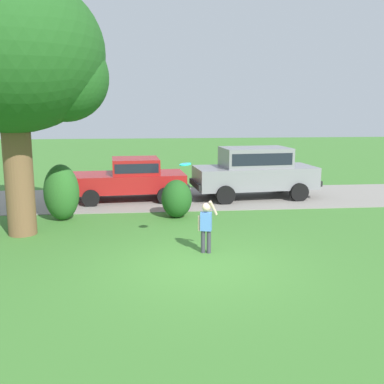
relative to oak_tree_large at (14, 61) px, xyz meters
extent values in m
plane|color=#3D752D|center=(4.48, -3.14, -4.58)|extent=(80.00, 80.00, 0.00)
cube|color=gray|center=(4.48, 4.22, -4.57)|extent=(28.00, 4.40, 0.02)
cylinder|color=brown|center=(-0.03, -0.17, -2.91)|extent=(0.75, 0.75, 3.34)
ellipsoid|color=#1E511C|center=(-0.03, -0.17, 0.19)|extent=(4.80, 4.80, 4.08)
ellipsoid|color=#1E511C|center=(1.29, -0.17, -0.41)|extent=(2.30, 2.30, 2.30)
ellipsoid|color=#286023|center=(0.77, 1.34, -3.73)|extent=(1.06, 1.05, 1.72)
ellipsoid|color=#1E511C|center=(4.29, 1.32, -3.99)|extent=(0.95, 1.02, 1.19)
cube|color=maroon|center=(2.64, 4.15, -3.90)|extent=(4.33, 2.16, 0.64)
cube|color=maroon|center=(2.96, 4.18, -3.30)|extent=(1.80, 1.74, 0.56)
cube|color=black|center=(2.96, 4.18, -3.30)|extent=(1.67, 1.75, 0.34)
cylinder|color=black|center=(1.42, 3.11, -4.28)|extent=(0.62, 0.27, 0.60)
cylinder|color=black|center=(1.27, 4.99, -4.28)|extent=(0.62, 0.27, 0.60)
cylinder|color=black|center=(4.01, 3.31, -4.28)|extent=(0.62, 0.27, 0.60)
cylinder|color=black|center=(3.87, 5.19, -4.28)|extent=(0.62, 0.27, 0.60)
cube|color=black|center=(0.51, 3.98, -4.06)|extent=(0.26, 1.75, 0.20)
cube|color=black|center=(4.78, 4.32, -4.06)|extent=(0.26, 1.75, 0.20)
cube|color=gray|center=(7.43, 4.08, -3.78)|extent=(4.66, 2.26, 0.80)
cube|color=gray|center=(7.43, 4.08, -3.02)|extent=(2.62, 1.85, 0.72)
cube|color=black|center=(7.43, 4.08, -3.02)|extent=(2.42, 1.85, 0.43)
cylinder|color=black|center=(6.13, 3.01, -4.24)|extent=(0.70, 0.28, 0.68)
cylinder|color=black|center=(5.95, 4.88, -4.24)|extent=(0.70, 0.28, 0.68)
cylinder|color=black|center=(8.91, 3.28, -4.24)|extent=(0.70, 0.28, 0.68)
cylinder|color=black|center=(8.73, 5.15, -4.24)|extent=(0.70, 0.28, 0.68)
cube|color=black|center=(5.15, 3.86, -3.98)|extent=(0.29, 1.75, 0.20)
cube|color=black|center=(9.71, 4.30, -3.98)|extent=(0.29, 1.75, 0.20)
cylinder|color=#383842|center=(4.68, -2.24, -4.31)|extent=(0.10, 0.10, 0.55)
cylinder|color=#383842|center=(4.81, -2.28, -4.31)|extent=(0.10, 0.10, 0.55)
cube|color=#4C7FCC|center=(4.75, -2.26, -3.81)|extent=(0.29, 0.22, 0.44)
sphere|color=beige|center=(4.75, -2.26, -3.47)|extent=(0.20, 0.20, 0.20)
cylinder|color=beige|center=(4.91, -2.25, -3.49)|extent=(0.24, 0.21, 0.39)
cylinder|color=beige|center=(4.59, -2.21, -3.86)|extent=(0.07, 0.07, 0.36)
cylinder|color=#1EB7B2|center=(4.29, -1.86, -2.50)|extent=(0.28, 0.28, 0.07)
cylinder|color=#337FDB|center=(4.29, -1.86, -2.50)|extent=(0.16, 0.16, 0.05)
camera|label=1|loc=(3.40, -12.48, -1.14)|focal=42.23mm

